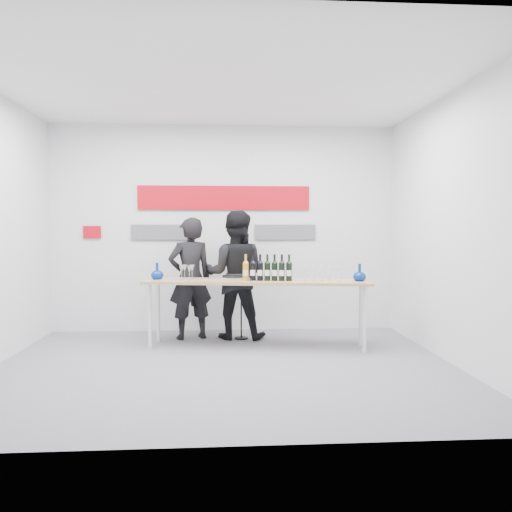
% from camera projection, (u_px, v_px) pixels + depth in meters
% --- Properties ---
extents(ground, '(5.00, 5.00, 0.00)m').
position_uv_depth(ground, '(225.00, 367.00, 5.40)').
color(ground, slate).
rests_on(ground, ground).
extents(back_wall, '(5.00, 0.04, 3.00)m').
position_uv_depth(back_wall, '(224.00, 229.00, 7.32)').
color(back_wall, silver).
rests_on(back_wall, ground).
extents(signage, '(3.38, 0.02, 0.79)m').
position_uv_depth(signage, '(220.00, 208.00, 7.27)').
color(signage, '#B30713').
rests_on(signage, back_wall).
extents(tasting_table, '(2.89, 0.99, 0.85)m').
position_uv_depth(tasting_table, '(257.00, 285.00, 6.27)').
color(tasting_table, tan).
rests_on(tasting_table, ground).
extents(wine_bottles, '(0.62, 0.17, 0.33)m').
position_uv_depth(wine_bottles, '(267.00, 267.00, 6.20)').
color(wine_bottles, '#BF7F19').
rests_on(wine_bottles, tasting_table).
extents(decanter_left, '(0.16, 0.16, 0.21)m').
position_uv_depth(decanter_left, '(157.00, 271.00, 6.38)').
color(decanter_left, navy).
rests_on(decanter_left, tasting_table).
extents(decanter_right, '(0.16, 0.16, 0.21)m').
position_uv_depth(decanter_right, '(360.00, 272.00, 6.16)').
color(decanter_right, navy).
rests_on(decanter_right, tasting_table).
extents(glasses_left, '(0.19, 0.24, 0.18)m').
position_uv_depth(glasses_left, '(187.00, 272.00, 6.34)').
color(glasses_left, silver).
rests_on(glasses_left, tasting_table).
extents(glasses_right, '(0.46, 0.28, 0.18)m').
position_uv_depth(glasses_right, '(320.00, 273.00, 6.19)').
color(glasses_right, silver).
rests_on(glasses_right, tasting_table).
extents(presenter_left, '(0.70, 0.58, 1.65)m').
position_uv_depth(presenter_left, '(190.00, 278.00, 6.76)').
color(presenter_left, black).
rests_on(presenter_left, ground).
extents(presenter_right, '(0.94, 0.79, 1.74)m').
position_uv_depth(presenter_right, '(235.00, 275.00, 6.80)').
color(presenter_right, black).
rests_on(presenter_right, ground).
extents(mic_stand, '(0.18, 0.18, 1.55)m').
position_uv_depth(mic_stand, '(241.00, 304.00, 6.76)').
color(mic_stand, black).
rests_on(mic_stand, ground).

